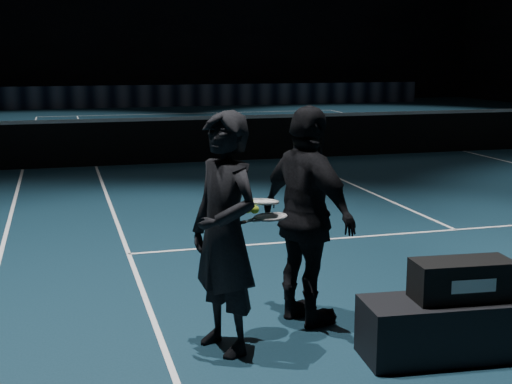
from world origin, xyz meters
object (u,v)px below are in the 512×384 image
(tennis_balls, at_px, (251,207))
(player_b, at_px, (307,217))
(racket_upper, at_px, (262,202))
(racket_bag, at_px, (462,280))
(player_bench, at_px, (459,327))
(player_a, at_px, (225,234))
(racket_lower, at_px, (270,217))

(tennis_balls, bearing_deg, player_b, 24.07)
(racket_upper, relative_size, tennis_balls, 5.67)
(racket_bag, bearing_deg, tennis_balls, 159.39)
(player_bench, bearing_deg, tennis_balls, 159.39)
(racket_bag, distance_m, player_a, 1.77)
(player_bench, relative_size, tennis_balls, 12.17)
(player_bench, relative_size, player_b, 0.81)
(player_b, xyz_separation_m, racket_lower, (-0.36, -0.17, 0.06))
(player_bench, relative_size, racket_bag, 2.00)
(racket_lower, xyz_separation_m, tennis_balls, (-0.18, -0.08, 0.11))
(player_a, relative_size, tennis_balls, 15.06)
(racket_bag, bearing_deg, player_b, 138.46)
(player_a, xyz_separation_m, tennis_balls, (0.23, 0.11, 0.16))
(player_bench, height_order, tennis_balls, tennis_balls)
(player_bench, height_order, racket_upper, racket_upper)
(player_a, bearing_deg, racket_lower, 89.99)
(racket_bag, xyz_separation_m, player_b, (-0.87, 0.92, 0.32))
(racket_upper, bearing_deg, player_b, -9.08)
(player_b, bearing_deg, racket_lower, 93.27)
(player_a, distance_m, racket_lower, 0.45)
(racket_bag, distance_m, racket_lower, 1.50)
(racket_lower, distance_m, tennis_balls, 0.22)
(player_bench, bearing_deg, racket_bag, 0.00)
(player_bench, height_order, player_b, player_b)
(racket_bag, xyz_separation_m, tennis_balls, (-1.42, 0.68, 0.48))
(player_bench, xyz_separation_m, racket_upper, (-1.30, 0.77, 0.87))
(player_a, bearing_deg, racket_bag, 46.40)
(racket_lower, relative_size, tennis_balls, 5.67)
(racket_lower, bearing_deg, racket_upper, 141.34)
(player_bench, xyz_separation_m, player_b, (-0.87, 0.92, 0.68))
(racket_lower, relative_size, racket_upper, 1.00)
(player_a, bearing_deg, player_bench, 46.40)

